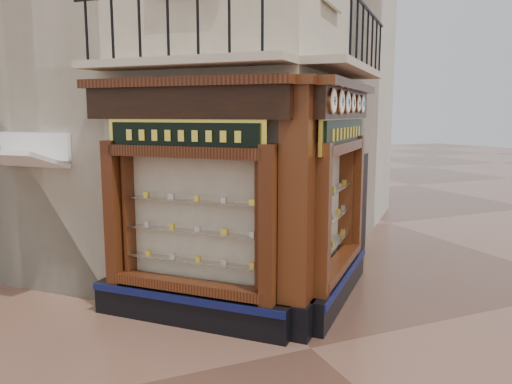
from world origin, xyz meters
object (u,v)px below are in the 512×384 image
clock_a (333,101)px  clock_c (347,103)px  awning (26,301)px  corner_pilaster (297,213)px  clock_e (358,104)px  clock_f (362,104)px  signboard_left (183,136)px  clock_d (352,103)px  signboard_right (344,133)px  clock_b (341,102)px

clock_a → clock_c: (0.75, 0.75, 0.00)m
clock_c → awning: (-5.23, 2.52, -3.62)m
corner_pilaster → clock_a: (0.55, -0.05, 1.67)m
clock_e → awning: (-5.93, 1.81, -3.62)m
clock_f → signboard_left: bearing=145.6°
clock_c → clock_d: (0.33, 0.33, 0.00)m
awning → signboard_right: bearing=-157.3°
clock_a → awning: clock_a is taller
clock_e → signboard_left: (-3.47, -0.39, -0.52)m
clock_b → clock_c: bearing=-0.0°
clock_b → clock_c: 0.50m
clock_c → clock_f: size_ratio=1.09×
awning → signboard_left: 4.53m
clock_c → awning: bearing=109.3°
clock_f → clock_a: bearing=-180.0°
clock_d → clock_e: bearing=0.0°
corner_pilaster → awning: corner_pilaster is taller
clock_e → clock_f: bearing=0.0°
clock_b → clock_e: 1.50m
clock_e → signboard_right: size_ratio=0.14×
clock_c → clock_e: (0.71, 0.71, 0.00)m
clock_b → signboard_right: 0.99m
clock_e → clock_f: clock_f is taller
clock_c → clock_f: bearing=0.0°
corner_pilaster → signboard_left: corner_pilaster is taller
clock_a → signboard_right: size_ratio=0.17×
clock_b → clock_d: (0.69, 0.69, 0.00)m
clock_b → signboard_left: clock_b is taller
corner_pilaster → clock_b: corner_pilaster is taller
corner_pilaster → signboard_right: 2.12m
clock_d → awning: (-5.56, 2.18, -3.62)m
corner_pilaster → clock_c: size_ratio=10.52×
clock_e → signboard_right: (-0.55, -0.39, -0.52)m
clock_a → signboard_right: clock_a is taller
clock_c → clock_d: size_ratio=1.11×
clock_d → clock_e: (0.37, 0.37, -0.00)m
clock_c → signboard_right: clock_c is taller
corner_pilaster → clock_a: size_ratio=10.25×
clock_a → clock_e: bearing=0.0°
clock_a → clock_d: size_ratio=1.14×
clock_d → signboard_left: size_ratio=0.17×
clock_e → signboard_left: clock_e is taller
signboard_left → clock_c: bearing=-141.5°
clock_d → signboard_right: bearing=141.3°
clock_e → signboard_left: bearing=141.5°
clock_f → signboard_right: clock_f is taller
corner_pilaster → clock_e: bearing=-10.0°
corner_pilaster → signboard_right: bearing=-10.2°
corner_pilaster → clock_f: corner_pilaster is taller
awning → clock_d: bearing=-156.4°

